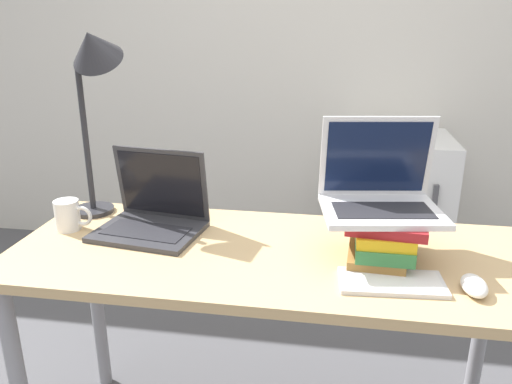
{
  "coord_description": "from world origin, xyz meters",
  "views": [
    {
      "loc": [
        0.18,
        -1.01,
        1.4
      ],
      "look_at": [
        -0.04,
        0.31,
        0.94
      ],
      "focal_mm": 35.0,
      "sensor_mm": 36.0,
      "label": 1
    }
  ],
  "objects_px": {
    "book_stack": "(382,237)",
    "laptop_on_books": "(380,193)",
    "desk_lamp": "(92,70)",
    "mini_fridge": "(389,211)",
    "wireless_keyboard": "(392,282)",
    "mug": "(69,215)",
    "mouse": "(474,286)",
    "laptop_left": "(153,215)"
  },
  "relations": [
    {
      "from": "book_stack",
      "to": "laptop_on_books",
      "type": "relative_size",
      "value": 0.71
    },
    {
      "from": "laptop_on_books",
      "to": "desk_lamp",
      "type": "relative_size",
      "value": 0.55
    },
    {
      "from": "laptop_on_books",
      "to": "mini_fridge",
      "type": "xyz_separation_m",
      "value": [
        0.18,
        1.28,
        -0.53
      ]
    },
    {
      "from": "wireless_keyboard",
      "to": "mug",
      "type": "relative_size",
      "value": 2.22
    },
    {
      "from": "book_stack",
      "to": "wireless_keyboard",
      "type": "relative_size",
      "value": 0.92
    },
    {
      "from": "book_stack",
      "to": "laptop_on_books",
      "type": "bearing_deg",
      "value": 107.26
    },
    {
      "from": "mouse",
      "to": "mug",
      "type": "bearing_deg",
      "value": 170.21
    },
    {
      "from": "desk_lamp",
      "to": "laptop_left",
      "type": "bearing_deg",
      "value": -23.24
    },
    {
      "from": "mouse",
      "to": "mug",
      "type": "xyz_separation_m",
      "value": [
        -1.19,
        0.2,
        0.03
      ]
    },
    {
      "from": "laptop_left",
      "to": "desk_lamp",
      "type": "distance_m",
      "value": 0.49
    },
    {
      "from": "laptop_left",
      "to": "mug",
      "type": "distance_m",
      "value": 0.27
    },
    {
      "from": "mouse",
      "to": "mini_fridge",
      "type": "relative_size",
      "value": 0.13
    },
    {
      "from": "mug",
      "to": "mini_fridge",
      "type": "relative_size",
      "value": 0.15
    },
    {
      "from": "mini_fridge",
      "to": "book_stack",
      "type": "bearing_deg",
      "value": -97.28
    },
    {
      "from": "laptop_on_books",
      "to": "mouse",
      "type": "height_order",
      "value": "laptop_on_books"
    },
    {
      "from": "laptop_on_books",
      "to": "mini_fridge",
      "type": "relative_size",
      "value": 0.43
    },
    {
      "from": "book_stack",
      "to": "mouse",
      "type": "relative_size",
      "value": 2.32
    },
    {
      "from": "book_stack",
      "to": "mini_fridge",
      "type": "distance_m",
      "value": 1.39
    },
    {
      "from": "laptop_left",
      "to": "mouse",
      "type": "height_order",
      "value": "laptop_left"
    },
    {
      "from": "wireless_keyboard",
      "to": "mini_fridge",
      "type": "distance_m",
      "value": 1.51
    },
    {
      "from": "book_stack",
      "to": "laptop_on_books",
      "type": "xyz_separation_m",
      "value": [
        -0.01,
        0.04,
        0.12
      ]
    },
    {
      "from": "laptop_left",
      "to": "mug",
      "type": "height_order",
      "value": "laptop_left"
    },
    {
      "from": "laptop_left",
      "to": "book_stack",
      "type": "height_order",
      "value": "laptop_left"
    },
    {
      "from": "laptop_on_books",
      "to": "mug",
      "type": "distance_m",
      "value": 0.97
    },
    {
      "from": "mug",
      "to": "desk_lamp",
      "type": "bearing_deg",
      "value": 60.79
    },
    {
      "from": "laptop_on_books",
      "to": "book_stack",
      "type": "bearing_deg",
      "value": -72.74
    },
    {
      "from": "desk_lamp",
      "to": "wireless_keyboard",
      "type": "bearing_deg",
      "value": -19.31
    },
    {
      "from": "laptop_left",
      "to": "laptop_on_books",
      "type": "xyz_separation_m",
      "value": [
        0.69,
        -0.05,
        0.13
      ]
    },
    {
      "from": "laptop_on_books",
      "to": "wireless_keyboard",
      "type": "relative_size",
      "value": 1.3
    },
    {
      "from": "laptop_left",
      "to": "mini_fridge",
      "type": "height_order",
      "value": "laptop_left"
    },
    {
      "from": "wireless_keyboard",
      "to": "mug",
      "type": "xyz_separation_m",
      "value": [
        -0.99,
        0.2,
        0.04
      ]
    },
    {
      "from": "book_stack",
      "to": "mini_fridge",
      "type": "relative_size",
      "value": 0.3
    },
    {
      "from": "wireless_keyboard",
      "to": "laptop_left",
      "type": "bearing_deg",
      "value": 161.8
    },
    {
      "from": "mini_fridge",
      "to": "mug",
      "type": "bearing_deg",
      "value": -132.13
    },
    {
      "from": "mouse",
      "to": "mini_fridge",
      "type": "height_order",
      "value": "mini_fridge"
    },
    {
      "from": "laptop_on_books",
      "to": "mug",
      "type": "xyz_separation_m",
      "value": [
        -0.96,
        0.01,
        -0.14
      ]
    },
    {
      "from": "book_stack",
      "to": "mouse",
      "type": "xyz_separation_m",
      "value": [
        0.22,
        -0.15,
        -0.05
      ]
    },
    {
      "from": "mug",
      "to": "laptop_on_books",
      "type": "bearing_deg",
      "value": -0.87
    },
    {
      "from": "wireless_keyboard",
      "to": "book_stack",
      "type": "bearing_deg",
      "value": 97.26
    },
    {
      "from": "wireless_keyboard",
      "to": "mouse",
      "type": "relative_size",
      "value": 2.52
    },
    {
      "from": "wireless_keyboard",
      "to": "mug",
      "type": "distance_m",
      "value": 1.01
    },
    {
      "from": "laptop_left",
      "to": "mouse",
      "type": "relative_size",
      "value": 3.23
    }
  ]
}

